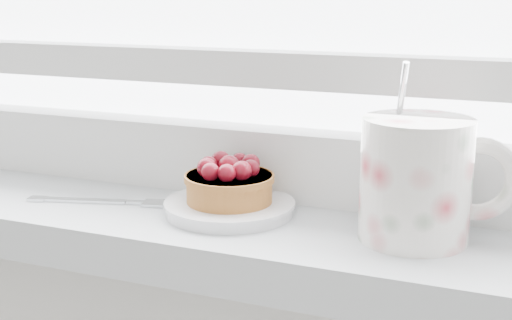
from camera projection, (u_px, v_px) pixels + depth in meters
The scene contains 4 objects.
saucer at pixel (230, 207), 0.67m from camera, with size 0.12×0.12×0.01m, color white.
raspberry_tart at pixel (229, 182), 0.67m from camera, with size 0.08×0.08×0.04m.
floral_mug at pixel (420, 177), 0.59m from camera, with size 0.14×0.11×0.15m.
fork at pixel (112, 201), 0.71m from camera, with size 0.17×0.06×0.00m.
Camera 1 is at (0.23, 1.31, 1.15)m, focal length 50.00 mm.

